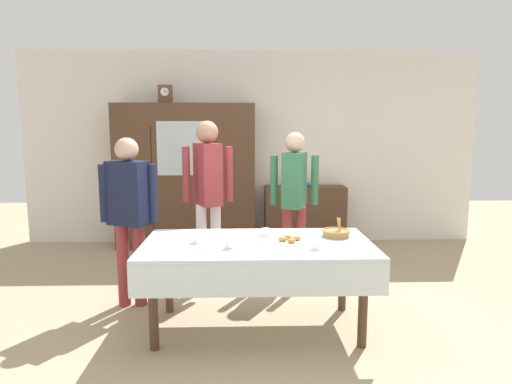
{
  "coord_description": "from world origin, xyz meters",
  "views": [
    {
      "loc": [
        -0.11,
        -3.62,
        1.64
      ],
      "look_at": [
        0.0,
        0.2,
        1.08
      ],
      "focal_mm": 30.69,
      "sensor_mm": 36.0,
      "label": 1
    }
  ],
  "objects_px": {
    "dining_table": "(258,255)",
    "person_beside_shelf": "(294,191)",
    "mantel_clock": "(165,94)",
    "bread_basket": "(336,233)",
    "bookshelf_low": "(305,215)",
    "spoon_back_edge": "(256,247)",
    "tea_cup_near_left": "(266,233)",
    "tea_cup_front_edge": "(316,246)",
    "person_by_cabinet": "(129,206)",
    "tea_cup_near_right": "(230,245)",
    "pastry_plate": "(290,241)",
    "book_stack": "(305,185)",
    "spoon_near_left": "(183,241)",
    "spoon_far_right": "(246,232)",
    "tea_cup_mid_left": "(197,240)",
    "person_near_right_end": "(208,185)",
    "wall_cabinet": "(186,176)"
  },
  "relations": [
    {
      "from": "book_stack",
      "to": "bread_basket",
      "type": "bearing_deg",
      "value": -91.89
    },
    {
      "from": "bookshelf_low",
      "to": "spoon_far_right",
      "type": "distance_m",
      "value": 2.45
    },
    {
      "from": "bookshelf_low",
      "to": "tea_cup_mid_left",
      "type": "height_order",
      "value": "bookshelf_low"
    },
    {
      "from": "bread_basket",
      "to": "spoon_far_right",
      "type": "height_order",
      "value": "bread_basket"
    },
    {
      "from": "tea_cup_near_left",
      "to": "dining_table",
      "type": "bearing_deg",
      "value": -107.51
    },
    {
      "from": "tea_cup_front_edge",
      "to": "person_by_cabinet",
      "type": "distance_m",
      "value": 1.76
    },
    {
      "from": "tea_cup_mid_left",
      "to": "tea_cup_near_right",
      "type": "distance_m",
      "value": 0.31
    },
    {
      "from": "tea_cup_near_right",
      "to": "spoon_far_right",
      "type": "xyz_separation_m",
      "value": [
        0.13,
        0.51,
        -0.02
      ]
    },
    {
      "from": "tea_cup_front_edge",
      "to": "person_near_right_end",
      "type": "relative_size",
      "value": 0.08
    },
    {
      "from": "mantel_clock",
      "to": "person_beside_shelf",
      "type": "xyz_separation_m",
      "value": [
        1.58,
        -1.32,
        -1.11
      ]
    },
    {
      "from": "tea_cup_near_left",
      "to": "spoon_back_edge",
      "type": "height_order",
      "value": "tea_cup_near_left"
    },
    {
      "from": "mantel_clock",
      "to": "spoon_near_left",
      "type": "height_order",
      "value": "mantel_clock"
    },
    {
      "from": "book_stack",
      "to": "person_by_cabinet",
      "type": "relative_size",
      "value": 0.14
    },
    {
      "from": "bookshelf_low",
      "to": "spoon_back_edge",
      "type": "distance_m",
      "value": 2.89
    },
    {
      "from": "person_beside_shelf",
      "to": "person_near_right_end",
      "type": "bearing_deg",
      "value": -171.36
    },
    {
      "from": "person_beside_shelf",
      "to": "person_near_right_end",
      "type": "height_order",
      "value": "person_near_right_end"
    },
    {
      "from": "bread_basket",
      "to": "spoon_near_left",
      "type": "relative_size",
      "value": 2.02
    },
    {
      "from": "tea_cup_front_edge",
      "to": "bread_basket",
      "type": "xyz_separation_m",
      "value": [
        0.23,
        0.4,
        0.01
      ]
    },
    {
      "from": "tea_cup_near_left",
      "to": "person_beside_shelf",
      "type": "distance_m",
      "value": 1.1
    },
    {
      "from": "tea_cup_near_right",
      "to": "person_beside_shelf",
      "type": "height_order",
      "value": "person_beside_shelf"
    },
    {
      "from": "bread_basket",
      "to": "person_near_right_end",
      "type": "height_order",
      "value": "person_near_right_end"
    },
    {
      "from": "tea_cup_mid_left",
      "to": "spoon_near_left",
      "type": "bearing_deg",
      "value": 151.9
    },
    {
      "from": "wall_cabinet",
      "to": "tea_cup_mid_left",
      "type": "distance_m",
      "value": 2.62
    },
    {
      "from": "book_stack",
      "to": "person_beside_shelf",
      "type": "bearing_deg",
      "value": -102.84
    },
    {
      "from": "tea_cup_mid_left",
      "to": "tea_cup_front_edge",
      "type": "height_order",
      "value": "same"
    },
    {
      "from": "tea_cup_near_left",
      "to": "spoon_back_edge",
      "type": "xyz_separation_m",
      "value": [
        -0.09,
        -0.37,
        -0.02
      ]
    },
    {
      "from": "dining_table",
      "to": "tea_cup_near_right",
      "type": "height_order",
      "value": "tea_cup_near_right"
    },
    {
      "from": "wall_cabinet",
      "to": "person_near_right_end",
      "type": "bearing_deg",
      "value": -74.05
    },
    {
      "from": "spoon_back_edge",
      "to": "spoon_near_left",
      "type": "bearing_deg",
      "value": 161.06
    },
    {
      "from": "wall_cabinet",
      "to": "person_by_cabinet",
      "type": "bearing_deg",
      "value": -96.87
    },
    {
      "from": "mantel_clock",
      "to": "person_near_right_end",
      "type": "distance_m",
      "value": 1.91
    },
    {
      "from": "spoon_near_left",
      "to": "bread_basket",
      "type": "bearing_deg",
      "value": 5.44
    },
    {
      "from": "book_stack",
      "to": "tea_cup_front_edge",
      "type": "xyz_separation_m",
      "value": [
        -0.31,
        -2.84,
        -0.09
      ]
    },
    {
      "from": "dining_table",
      "to": "person_beside_shelf",
      "type": "relative_size",
      "value": 1.15
    },
    {
      "from": "wall_cabinet",
      "to": "tea_cup_mid_left",
      "type": "xyz_separation_m",
      "value": [
        0.42,
        -2.58,
        -0.23
      ]
    },
    {
      "from": "dining_table",
      "to": "spoon_near_left",
      "type": "bearing_deg",
      "value": 172.72
    },
    {
      "from": "dining_table",
      "to": "tea_cup_near_left",
      "type": "relative_size",
      "value": 14.15
    },
    {
      "from": "tea_cup_front_edge",
      "to": "dining_table",
      "type": "bearing_deg",
      "value": 155.7
    },
    {
      "from": "book_stack",
      "to": "person_near_right_end",
      "type": "bearing_deg",
      "value": -129.11
    },
    {
      "from": "tea_cup_mid_left",
      "to": "person_near_right_end",
      "type": "height_order",
      "value": "person_near_right_end"
    },
    {
      "from": "dining_table",
      "to": "person_beside_shelf",
      "type": "bearing_deg",
      "value": 70.92
    },
    {
      "from": "tea_cup_mid_left",
      "to": "tea_cup_near_right",
      "type": "xyz_separation_m",
      "value": [
        0.26,
        -0.16,
        0.0
      ]
    },
    {
      "from": "person_beside_shelf",
      "to": "tea_cup_near_left",
      "type": "bearing_deg",
      "value": -109.46
    },
    {
      "from": "tea_cup_near_left",
      "to": "spoon_near_left",
      "type": "bearing_deg",
      "value": -165.92
    },
    {
      "from": "person_by_cabinet",
      "to": "book_stack",
      "type": "bearing_deg",
      "value": 47.97
    },
    {
      "from": "person_by_cabinet",
      "to": "tea_cup_mid_left",
      "type": "bearing_deg",
      "value": -38.08
    },
    {
      "from": "pastry_plate",
      "to": "person_beside_shelf",
      "type": "height_order",
      "value": "person_beside_shelf"
    },
    {
      "from": "mantel_clock",
      "to": "bread_basket",
      "type": "xyz_separation_m",
      "value": [
        1.82,
        -2.39,
        -1.32
      ]
    },
    {
      "from": "bookshelf_low",
      "to": "person_beside_shelf",
      "type": "relative_size",
      "value": 0.7
    },
    {
      "from": "tea_cup_near_left",
      "to": "tea_cup_near_right",
      "type": "xyz_separation_m",
      "value": [
        -0.29,
        -0.4,
        0.0
      ]
    }
  ]
}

